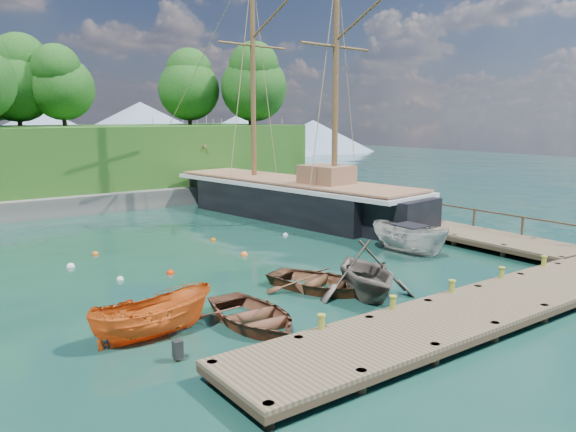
% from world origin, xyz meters
% --- Properties ---
extents(ground, '(160.00, 160.00, 0.00)m').
position_xyz_m(ground, '(0.00, 0.00, 0.00)').
color(ground, '#15362A').
rests_on(ground, ground).
extents(dock_near, '(20.00, 3.20, 1.10)m').
position_xyz_m(dock_near, '(2.00, -6.50, 0.43)').
color(dock_near, '#4D3F2E').
rests_on(dock_near, ground).
extents(dock_east, '(3.20, 24.00, 1.10)m').
position_xyz_m(dock_east, '(11.50, 7.00, 0.43)').
color(dock_east, '#4D3F2E').
rests_on(dock_east, ground).
extents(bollard_0, '(0.26, 0.26, 0.45)m').
position_xyz_m(bollard_0, '(-4.00, -5.10, 0.00)').
color(bollard_0, olive).
rests_on(bollard_0, ground).
extents(bollard_1, '(0.26, 0.26, 0.45)m').
position_xyz_m(bollard_1, '(-1.00, -5.10, 0.00)').
color(bollard_1, olive).
rests_on(bollard_1, ground).
extents(bollard_2, '(0.26, 0.26, 0.45)m').
position_xyz_m(bollard_2, '(2.00, -5.10, 0.00)').
color(bollard_2, olive).
rests_on(bollard_2, ground).
extents(bollard_3, '(0.26, 0.26, 0.45)m').
position_xyz_m(bollard_3, '(5.00, -5.10, 0.00)').
color(bollard_3, olive).
rests_on(bollard_3, ground).
extents(bollard_4, '(0.26, 0.26, 0.45)m').
position_xyz_m(bollard_4, '(8.00, -5.10, 0.00)').
color(bollard_4, olive).
rests_on(bollard_4, ground).
extents(rowboat_0, '(3.33, 4.54, 0.91)m').
position_xyz_m(rowboat_0, '(-4.66, -2.36, 0.00)').
color(rowboat_0, brown).
rests_on(rowboat_0, ground).
extents(rowboat_1, '(5.05, 5.38, 2.27)m').
position_xyz_m(rowboat_1, '(0.46, -2.30, 0.00)').
color(rowboat_1, '#685F56').
rests_on(rowboat_1, ground).
extents(rowboat_2, '(4.61, 5.33, 0.93)m').
position_xyz_m(rowboat_2, '(-0.49, -0.74, 0.00)').
color(rowboat_2, brown).
rests_on(rowboat_2, ground).
extents(motorboat_orange, '(4.03, 1.55, 1.55)m').
position_xyz_m(motorboat_orange, '(-7.74, -1.44, 0.00)').
color(motorboat_orange, orange).
rests_on(motorboat_orange, ground).
extents(cabin_boat_white, '(2.12, 4.65, 1.74)m').
position_xyz_m(cabin_boat_white, '(7.00, 1.40, 0.00)').
color(cabin_boat_white, beige).
rests_on(cabin_boat_white, ground).
extents(schooner, '(7.62, 27.13, 19.86)m').
position_xyz_m(schooner, '(8.20, 13.08, 1.10)').
color(schooner, black).
rests_on(schooner, ground).
extents(mooring_buoy_0, '(0.29, 0.29, 0.29)m').
position_xyz_m(mooring_buoy_0, '(-6.43, 5.29, 0.00)').
color(mooring_buoy_0, white).
rests_on(mooring_buoy_0, ground).
extents(mooring_buoy_1, '(0.33, 0.33, 0.33)m').
position_xyz_m(mooring_buoy_1, '(-4.32, 4.94, 0.00)').
color(mooring_buoy_1, '#F82900').
rests_on(mooring_buoy_1, ground).
extents(mooring_buoy_2, '(0.37, 0.37, 0.37)m').
position_xyz_m(mooring_buoy_2, '(0.02, 5.87, 0.00)').
color(mooring_buoy_2, orange).
rests_on(mooring_buoy_2, ground).
extents(mooring_buoy_3, '(0.29, 0.29, 0.29)m').
position_xyz_m(mooring_buoy_3, '(4.37, 8.46, 0.00)').
color(mooring_buoy_3, silver).
rests_on(mooring_buoy_3, ground).
extents(mooring_buoy_4, '(0.32, 0.32, 0.32)m').
position_xyz_m(mooring_buoy_4, '(-5.92, 10.30, 0.00)').
color(mooring_buoy_4, '#D85F15').
rests_on(mooring_buoy_4, ground).
extents(mooring_buoy_5, '(0.29, 0.29, 0.29)m').
position_xyz_m(mooring_buoy_5, '(0.36, 9.72, 0.00)').
color(mooring_buoy_5, '#D65D00').
rests_on(mooring_buoy_5, ground).
extents(mooring_buoy_6, '(0.37, 0.37, 0.37)m').
position_xyz_m(mooring_buoy_6, '(-7.56, 8.60, 0.00)').
color(mooring_buoy_6, white).
rests_on(mooring_buoy_6, ground).
extents(distant_ridge, '(117.00, 40.00, 10.00)m').
position_xyz_m(distant_ridge, '(4.30, 70.00, 4.35)').
color(distant_ridge, '#728CA5').
rests_on(distant_ridge, ground).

